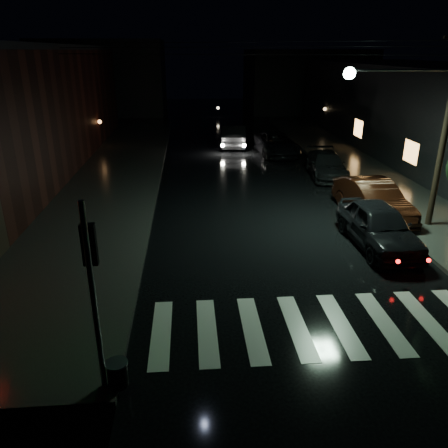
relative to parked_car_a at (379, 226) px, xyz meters
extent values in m
plane|color=black|center=(-6.61, -5.38, -0.81)|extent=(120.00, 120.00, 0.00)
cube|color=#282826|center=(-11.61, 8.62, -0.74)|extent=(6.00, 44.00, 0.15)
cube|color=#282826|center=(3.39, 8.62, -0.74)|extent=(4.00, 44.00, 0.15)
cube|color=black|center=(-16.61, 39.62, 3.19)|extent=(14.00, 10.00, 8.00)
cube|color=black|center=(7.39, 39.62, 2.69)|extent=(14.00, 10.00, 7.00)
cube|color=beige|center=(-3.61, -4.88, -0.81)|extent=(9.00, 3.00, 0.01)
cylinder|color=slate|center=(-8.91, -6.88, 1.44)|extent=(0.12, 0.12, 4.20)
cylinder|color=black|center=(-8.61, -6.88, -0.39)|extent=(0.44, 0.44, 0.55)
cylinder|color=slate|center=(-8.61, -6.88, -0.09)|extent=(0.48, 0.48, 0.04)
cube|color=black|center=(-8.91, -6.70, 2.59)|extent=(0.28, 0.16, 0.85)
sphere|color=#0CFF33|center=(-8.91, -6.61, 2.34)|extent=(0.20, 0.20, 0.20)
cylinder|color=black|center=(2.89, 1.62, 3.34)|extent=(0.24, 0.24, 8.00)
cylinder|color=slate|center=(0.89, 1.62, 5.39)|extent=(4.00, 0.08, 0.08)
sphere|color=#BFFFD8|center=(-1.11, 1.62, 5.29)|extent=(0.44, 0.44, 0.44)
imported|color=black|center=(0.00, 0.00, 0.00)|extent=(1.99, 4.80, 1.63)
imported|color=black|center=(0.99, 2.97, 0.00)|extent=(2.14, 5.09, 1.63)
imported|color=black|center=(0.99, 9.73, -0.12)|extent=(2.41, 4.93, 1.38)
imported|color=black|center=(-0.81, 15.64, -0.06)|extent=(2.81, 5.58, 1.51)
imported|color=black|center=(-3.46, 18.74, 0.01)|extent=(2.34, 5.19, 1.65)
camera|label=1|loc=(-6.95, -14.51, 6.04)|focal=35.00mm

